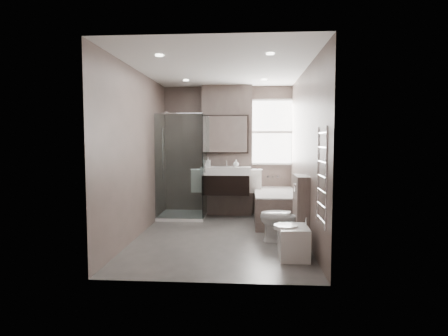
# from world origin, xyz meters

# --- Properties ---
(room) EXTENTS (2.70, 3.90, 2.70)m
(room) POSITION_xyz_m (0.00, 0.00, 1.30)
(room) COLOR #4E4B48
(room) RESTS_ON ground
(vanity_pier) EXTENTS (1.00, 0.25, 2.60)m
(vanity_pier) POSITION_xyz_m (0.00, 1.77, 1.30)
(vanity_pier) COLOR #5E514A
(vanity_pier) RESTS_ON ground
(vanity) EXTENTS (0.95, 0.47, 0.66)m
(vanity) POSITION_xyz_m (0.00, 1.43, 0.74)
(vanity) COLOR black
(vanity) RESTS_ON vanity_pier
(mirror_cabinet) EXTENTS (0.86, 0.08, 0.76)m
(mirror_cabinet) POSITION_xyz_m (0.00, 1.61, 1.63)
(mirror_cabinet) COLOR black
(mirror_cabinet) RESTS_ON vanity_pier
(towel_left) EXTENTS (0.24, 0.06, 0.44)m
(towel_left) POSITION_xyz_m (-0.56, 1.40, 0.72)
(towel_left) COLOR white
(towel_left) RESTS_ON vanity_pier
(towel_right) EXTENTS (0.24, 0.06, 0.44)m
(towel_right) POSITION_xyz_m (0.56, 1.40, 0.72)
(towel_right) COLOR white
(towel_right) RESTS_ON vanity_pier
(shower_enclosure) EXTENTS (0.90, 0.90, 2.00)m
(shower_enclosure) POSITION_xyz_m (-0.75, 1.35, 0.49)
(shower_enclosure) COLOR white
(shower_enclosure) RESTS_ON ground
(bathtub) EXTENTS (0.75, 1.60, 0.57)m
(bathtub) POSITION_xyz_m (0.92, 1.10, 0.32)
(bathtub) COLOR #5E514A
(bathtub) RESTS_ON ground
(window) EXTENTS (0.98, 0.06, 1.33)m
(window) POSITION_xyz_m (0.90, 1.88, 1.68)
(window) COLOR white
(window) RESTS_ON room
(toilet) EXTENTS (0.79, 0.54, 0.74)m
(toilet) POSITION_xyz_m (0.97, -0.23, 0.37)
(toilet) COLOR white
(toilet) RESTS_ON ground
(cistern_box) EXTENTS (0.19, 0.55, 1.00)m
(cistern_box) POSITION_xyz_m (1.21, -0.25, 0.50)
(cistern_box) COLOR #5E514A
(cistern_box) RESTS_ON ground
(bidet) EXTENTS (0.44, 0.51, 0.53)m
(bidet) POSITION_xyz_m (1.01, -0.98, 0.22)
(bidet) COLOR white
(bidet) RESTS_ON ground
(towel_radiator) EXTENTS (0.03, 0.49, 1.10)m
(towel_radiator) POSITION_xyz_m (1.25, -1.60, 1.12)
(towel_radiator) COLOR silver
(towel_radiator) RESTS_ON room
(soap_bottle_a) EXTENTS (0.08, 0.08, 0.18)m
(soap_bottle_a) POSITION_xyz_m (-0.35, 1.41, 1.09)
(soap_bottle_a) COLOR white
(soap_bottle_a) RESTS_ON vanity
(soap_bottle_b) EXTENTS (0.11, 0.11, 0.14)m
(soap_bottle_b) POSITION_xyz_m (0.19, 1.49, 1.07)
(soap_bottle_b) COLOR white
(soap_bottle_b) RESTS_ON vanity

